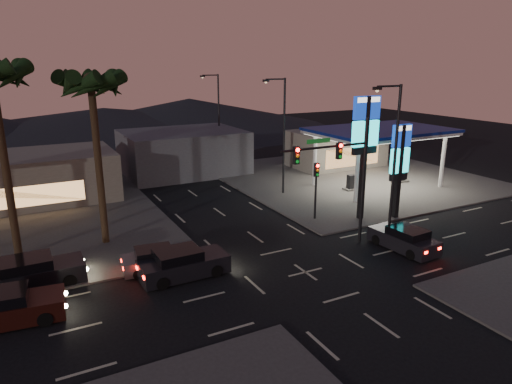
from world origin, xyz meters
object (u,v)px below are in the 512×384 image
car_lane_a_mid (7,308)px  suv_station (404,239)px  car_lane_b_front (158,260)px  car_lane_b_mid (33,273)px  pylon_sign_short (400,157)px  gas_station (380,133)px  traffic_signal_mast (342,166)px  car_lane_a_front (183,264)px  pylon_sign_tall (365,134)px

car_lane_a_mid → suv_station: (21.78, -2.09, -0.04)m
car_lane_b_front → suv_station: size_ratio=0.94×
car_lane_b_mid → suv_station: car_lane_b_mid is taller
pylon_sign_short → car_lane_a_mid: bearing=-174.3°
car_lane_a_mid → gas_station: bearing=18.2°
pylon_sign_short → car_lane_b_front: (-18.11, -0.37, -4.04)m
pylon_sign_short → car_lane_b_front: size_ratio=1.66×
pylon_sign_short → car_lane_b_front: bearing=-178.8°
traffic_signal_mast → suv_station: (3.45, -2.14, -4.55)m
traffic_signal_mast → suv_station: 6.10m
gas_station → car_lane_a_mid: bearing=-161.8°
suv_station → gas_station: bearing=54.1°
car_lane_b_mid → car_lane_a_front: bearing=-19.2°
pylon_sign_tall → suv_station: bearing=-102.9°
traffic_signal_mast → car_lane_a_front: 10.92m
traffic_signal_mast → car_lane_b_mid: traffic_signal_mast is taller
gas_station → suv_station: gas_station is taller
suv_station → pylon_sign_tall: bearing=77.1°
pylon_sign_tall → car_lane_a_mid: bearing=-171.2°
car_lane_a_mid → suv_station: bearing=-5.5°
car_lane_b_front → suv_station: bearing=-16.6°
traffic_signal_mast → car_lane_a_front: bearing=175.9°
car_lane_b_mid → suv_station: bearing=-14.6°
gas_station → car_lane_b_front: gas_station is taller
pylon_sign_tall → suv_station: size_ratio=2.00×
pylon_sign_tall → car_lane_b_mid: size_ratio=1.80×
pylon_sign_short → suv_station: pylon_sign_short is taller
car_lane_a_front → suv_station: (13.38, -2.84, -0.06)m
car_lane_b_mid → pylon_sign_tall: bearing=0.8°
car_lane_a_mid → car_lane_b_mid: car_lane_b_mid is taller
car_lane_a_mid → suv_station: size_ratio=1.09×
suv_station → traffic_signal_mast: bearing=148.2°
car_lane_a_mid → car_lane_b_front: car_lane_a_mid is taller
pylon_sign_tall → car_lane_b_front: (-15.61, -1.37, -5.78)m
gas_station → traffic_signal_mast: 15.82m
gas_station → traffic_signal_mast: bearing=-140.7°
pylon_sign_tall → suv_station: pylon_sign_tall is taller
traffic_signal_mast → pylon_sign_tall: bearing=36.5°
pylon_sign_tall → car_lane_a_front: bearing=-169.2°
pylon_sign_short → pylon_sign_tall: bearing=158.2°
traffic_signal_mast → car_lane_a_front: (-9.93, 0.71, -4.49)m
gas_station → pylon_sign_short: pylon_sign_short is taller
traffic_signal_mast → suv_station: size_ratio=1.78×
traffic_signal_mast → suv_station: bearing=-31.8°
car_lane_b_mid → gas_station: bearing=13.0°
pylon_sign_tall → gas_station: bearing=40.9°
traffic_signal_mast → car_lane_b_mid: size_ratio=1.60×
suv_station → car_lane_a_mid: bearing=174.5°
pylon_sign_tall → traffic_signal_mast: size_ratio=1.12×
gas_station → car_lane_b_mid: 30.45m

